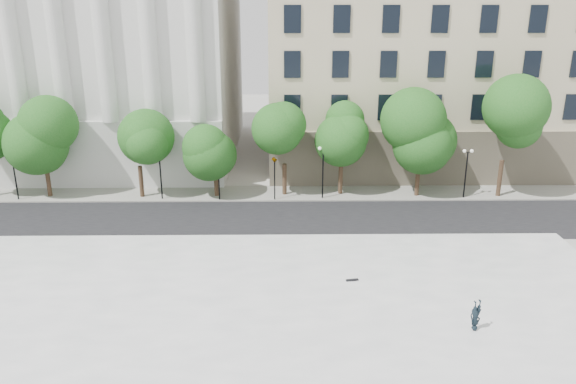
# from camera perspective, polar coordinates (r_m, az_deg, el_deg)

# --- Properties ---
(ground) EXTENTS (160.00, 160.00, 0.00)m
(ground) POSITION_cam_1_polar(r_m,az_deg,el_deg) (26.64, -7.45, -17.05)
(ground) COLOR #B9B7AE
(ground) RESTS_ON ground
(plaza) EXTENTS (44.00, 22.00, 0.45)m
(plaza) POSITION_cam_1_polar(r_m,az_deg,el_deg) (29.00, -6.80, -13.25)
(plaza) COLOR white
(plaza) RESTS_ON ground
(street) EXTENTS (60.00, 8.00, 0.02)m
(street) POSITION_cam_1_polar(r_m,az_deg,el_deg) (42.52, -4.78, -2.81)
(street) COLOR black
(street) RESTS_ON ground
(far_sidewalk) EXTENTS (60.00, 4.00, 0.12)m
(far_sidewalk) POSITION_cam_1_polar(r_m,az_deg,el_deg) (48.13, -4.31, -0.15)
(far_sidewalk) COLOR #9E9D92
(far_sidewalk) RESTS_ON ground
(building_west) EXTENTS (31.50, 27.65, 25.60)m
(building_west) POSITION_cam_1_polar(r_m,az_deg,el_deg) (63.38, -19.88, 15.18)
(building_west) COLOR silver
(building_west) RESTS_ON ground
(building_east) EXTENTS (36.00, 26.15, 23.00)m
(building_east) POSITION_cam_1_polar(r_m,az_deg,el_deg) (62.90, 15.38, 13.99)
(building_east) COLOR beige
(building_east) RESTS_ON ground
(traffic_light_west) EXTENTS (0.66, 1.85, 4.23)m
(traffic_light_west) POSITION_cam_1_polar(r_m,az_deg,el_deg) (45.63, -7.13, 3.52)
(traffic_light_west) COLOR black
(traffic_light_west) RESTS_ON ground
(traffic_light_east) EXTENTS (1.00, 1.91, 4.26)m
(traffic_light_east) POSITION_cam_1_polar(r_m,az_deg,el_deg) (45.34, -1.39, 3.60)
(traffic_light_east) COLOR black
(traffic_light_east) RESTS_ON ground
(person_lying) EXTENTS (1.09, 1.70, 0.43)m
(person_lying) POSITION_cam_1_polar(r_m,az_deg,el_deg) (29.32, 18.42, -12.77)
(person_lying) COLOR black
(person_lying) RESTS_ON plaza
(skateboard) EXTENTS (0.74, 0.31, 0.07)m
(skateboard) POSITION_cam_1_polar(r_m,az_deg,el_deg) (32.63, 6.54, -8.87)
(skateboard) COLOR black
(skateboard) RESTS_ON plaza
(street_trees) EXTENTS (47.27, 5.03, 8.19)m
(street_trees) POSITION_cam_1_polar(r_m,az_deg,el_deg) (46.08, -3.49, 5.71)
(street_trees) COLOR #382619
(street_trees) RESTS_ON ground
(lamp_posts) EXTENTS (37.88, 0.28, 4.51)m
(lamp_posts) POSITION_cam_1_polar(r_m,az_deg,el_deg) (45.94, -4.75, 2.76)
(lamp_posts) COLOR black
(lamp_posts) RESTS_ON ground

